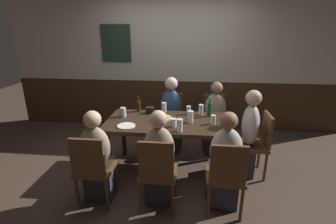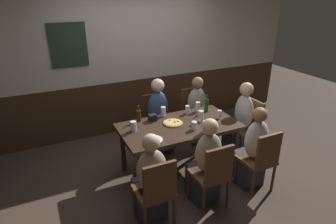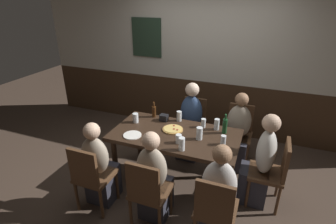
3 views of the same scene
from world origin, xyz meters
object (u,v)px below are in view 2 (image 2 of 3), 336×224
person_left_near (150,184)px  person_mid_far (159,121)px  chair_head_east (248,124)px  chair_left_near (156,190)px  person_right_near (252,153)px  beer_bottle_brown (139,115)px  pizza (173,123)px  beer_glass_tall (163,112)px  tumbler_short (219,115)px  pint_glass_amber (205,127)px  condiment_caddy (152,117)px  highball_clear (198,107)px  tumbler_water (194,126)px  plate_white_large (153,140)px  chair_right_near (261,158)px  dining_table (179,130)px  person_head_east (240,125)px  beer_glass_half (201,117)px  person_mid_near (205,167)px  person_right_far (198,115)px  chair_right_far (193,111)px  beer_bottle_green (206,105)px  chair_mid_near (213,173)px  chair_mid_far (155,118)px

person_left_near → person_mid_far: (0.72, 1.37, 0.05)m
chair_head_east → chair_left_near: (-1.94, -0.85, 0.00)m
person_right_near → beer_bottle_brown: size_ratio=4.96×
pizza → beer_glass_tall: (-0.01, 0.29, 0.05)m
tumbler_short → pint_glass_amber: size_ratio=0.75×
beer_bottle_brown → condiment_caddy: size_ratio=2.09×
person_right_near → highball_clear: person_right_near is taller
highball_clear → tumbler_water: (-0.35, -0.50, -0.02)m
highball_clear → plate_white_large: size_ratio=0.65×
chair_right_near → plate_white_large: (-1.20, 0.60, 0.25)m
dining_table → beer_glass_tall: 0.40m
person_left_near → person_head_east: bearing=20.9°
pizza → condiment_caddy: 0.31m
plate_white_large → person_mid_far: bearing=62.4°
dining_table → plate_white_large: bearing=-153.3°
highball_clear → pizza: bearing=-157.0°
person_head_east → beer_glass_tall: person_head_east is taller
highball_clear → beer_glass_half: (-0.15, -0.33, 0.01)m
pint_glass_amber → person_mid_far: bearing=101.1°
person_head_east → tumbler_water: size_ratio=10.87×
person_head_east → highball_clear: (-0.60, 0.30, 0.30)m
person_mid_near → condiment_caddy: bearing=105.7°
person_mid_far → plate_white_large: 1.08m
person_right_near → person_right_far: 1.37m
chair_right_far → beer_glass_tall: 0.97m
tumbler_water → beer_bottle_green: 0.65m
dining_table → chair_right_far: size_ratio=1.85×
chair_left_near → pizza: bearing=54.7°
highball_clear → plate_white_large: bearing=-150.3°
person_head_east → plate_white_large: (-1.56, -0.25, 0.24)m
chair_right_far → pizza: bearing=-135.2°
tumbler_water → beer_glass_half: beer_glass_half is taller
person_mid_near → plate_white_large: bearing=138.1°
person_left_near → chair_mid_near: bearing=-12.9°
pint_glass_amber → condiment_caddy: size_ratio=1.45×
person_right_far → beer_glass_tall: (-0.79, -0.32, 0.33)m
dining_table → person_left_near: size_ratio=1.47×
chair_mid_far → person_mid_far: person_mid_far is taller
beer_bottle_green → beer_glass_half: bearing=-134.3°
chair_mid_far → person_right_near: 1.69m
person_head_east → person_mid_near: (-1.07, -0.68, -0.03)m
person_head_east → beer_glass_half: (-0.74, -0.03, 0.31)m
person_head_east → person_right_far: 0.77m
chair_left_near → person_head_east: size_ratio=0.74×
chair_head_east → chair_mid_far: 1.49m
person_left_near → plate_white_large: size_ratio=4.76×
chair_mid_far → plate_white_large: 1.22m
tumbler_water → pint_glass_amber: 0.16m
person_right_far → beer_bottle_green: (-0.13, -0.44, 0.37)m
chair_mid_far → beer_bottle_green: (0.59, -0.60, 0.35)m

